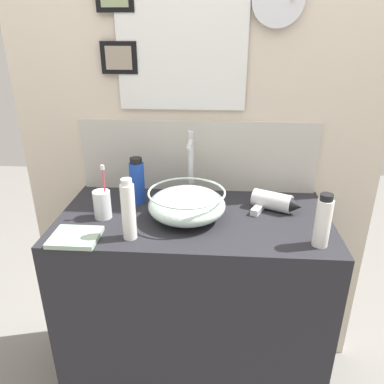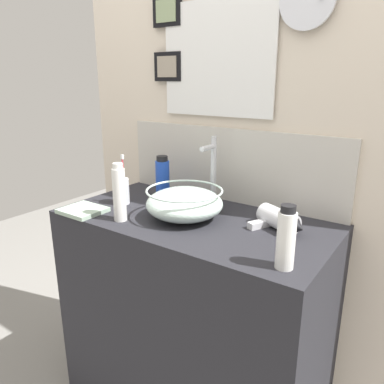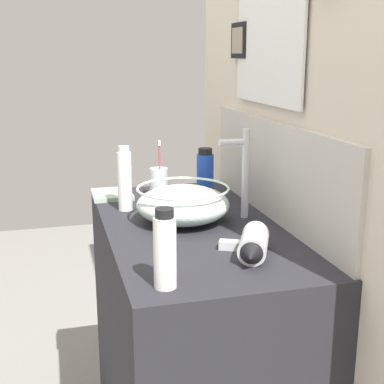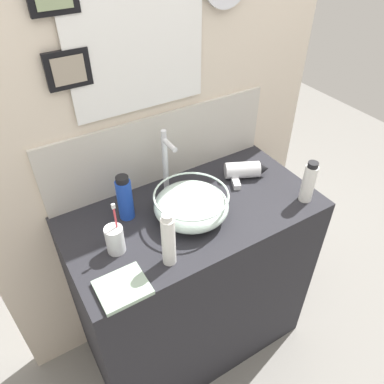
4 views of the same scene
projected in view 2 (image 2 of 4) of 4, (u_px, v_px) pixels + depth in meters
vanity_counter at (193, 322)px, 1.55m from camera, size 1.03×0.54×0.93m
back_panel at (233, 137)px, 1.57m from camera, size 1.56×0.10×2.40m
glass_bowl_sink at (184, 203)px, 1.40m from camera, size 0.29×0.29×0.11m
faucet at (212, 167)px, 1.52m from camera, size 0.02×0.10×0.29m
hair_drier at (280, 220)px, 1.29m from camera, size 0.21×0.14×0.07m
toothbrush_cup at (121, 191)px, 1.56m from camera, size 0.07×0.07×0.21m
lotion_bottle at (163, 179)px, 1.61m from camera, size 0.06×0.06×0.19m
soap_dispenser at (286, 238)px, 1.02m from camera, size 0.05×0.05×0.18m
spray_bottle at (119, 193)px, 1.36m from camera, size 0.05×0.05×0.22m
hand_towel at (83, 210)px, 1.47m from camera, size 0.16×0.14×0.02m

